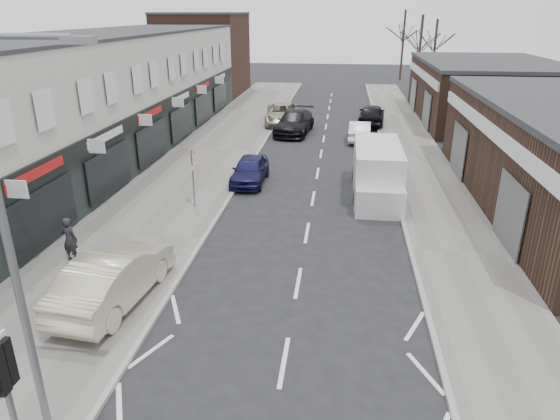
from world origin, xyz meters
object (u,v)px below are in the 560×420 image
(street_lamp, at_px, (14,232))
(pedestrian, at_px, (70,239))
(parked_car_right_a, at_px, (360,131))
(warning_sign, at_px, (193,162))
(parked_car_left_b, at_px, (294,122))
(traffic_light, at_px, (3,378))
(sedan_on_pavement, at_px, (114,277))
(parked_car_left_c, at_px, (283,114))
(parked_car_right_b, at_px, (371,115))
(white_van, at_px, (377,172))
(parked_car_left_a, at_px, (250,170))

(street_lamp, distance_m, pedestrian, 8.81)
(street_lamp, height_order, parked_car_right_a, street_lamp)
(warning_sign, bearing_deg, parked_car_left_b, 79.17)
(traffic_light, relative_size, sedan_on_pavement, 0.64)
(traffic_light, bearing_deg, parked_car_left_b, 85.73)
(parked_car_left_c, bearing_deg, traffic_light, -97.10)
(street_lamp, xyz_separation_m, pedestrian, (-3.48, 7.20, -3.69))
(parked_car_left_c, bearing_deg, parked_car_left_b, -72.95)
(warning_sign, distance_m, parked_car_right_b, 20.93)
(pedestrian, distance_m, parked_car_right_b, 27.16)
(parked_car_left_b, relative_size, parked_car_right_b, 1.15)
(warning_sign, distance_m, parked_car_right_a, 15.87)
(street_lamp, relative_size, sedan_on_pavement, 1.64)
(traffic_light, distance_m, warning_sign, 14.04)
(parked_car_left_c, bearing_deg, parked_car_right_a, -43.12)
(sedan_on_pavement, bearing_deg, parked_car_left_c, -87.89)
(parked_car_right_a, bearing_deg, traffic_light, 79.00)
(pedestrian, xyz_separation_m, parked_car_left_c, (4.60, 23.98, -0.14))
(white_van, xyz_separation_m, sedan_on_pavement, (-8.31, -10.87, -0.20))
(parked_car_right_b, bearing_deg, parked_car_right_a, 84.00)
(parked_car_right_a, bearing_deg, parked_car_right_b, -98.25)
(traffic_light, xyz_separation_m, pedestrian, (-3.60, 8.41, -1.49))
(parked_car_left_b, bearing_deg, parked_car_left_a, -90.33)
(warning_sign, bearing_deg, traffic_light, -86.90)
(sedan_on_pavement, xyz_separation_m, parked_car_right_b, (8.80, 26.96, -0.10))
(warning_sign, bearing_deg, parked_car_right_a, 61.20)
(traffic_light, distance_m, parked_car_left_c, 32.45)
(parked_car_left_a, bearing_deg, pedestrian, -115.38)
(street_lamp, height_order, parked_car_left_a, street_lamp)
(sedan_on_pavement, height_order, pedestrian, pedestrian)
(street_lamp, height_order, parked_car_right_b, street_lamp)
(white_van, relative_size, parked_car_left_a, 1.52)
(street_lamp, bearing_deg, warning_sign, 92.84)
(traffic_light, height_order, white_van, traffic_light)
(parked_car_left_a, bearing_deg, street_lamp, -93.53)
(white_van, relative_size, pedestrian, 3.80)
(warning_sign, relative_size, sedan_on_pavement, 0.55)
(parked_car_left_b, bearing_deg, street_lamp, -89.07)
(pedestrian, distance_m, parked_car_left_a, 10.62)
(street_lamp, bearing_deg, traffic_light, -84.12)
(traffic_light, relative_size, pedestrian, 1.92)
(street_lamp, distance_m, parked_car_right_b, 33.03)
(sedan_on_pavement, distance_m, parked_car_left_c, 26.39)
(street_lamp, distance_m, sedan_on_pavement, 6.16)
(sedan_on_pavement, distance_m, parked_car_right_b, 28.36)
(parked_car_left_a, height_order, parked_car_left_b, parked_car_left_b)
(warning_sign, xyz_separation_m, parked_car_left_c, (1.76, 18.38, -1.41))
(warning_sign, distance_m, parked_car_left_a, 4.60)
(warning_sign, bearing_deg, white_van, 19.80)
(parked_car_right_b, bearing_deg, pedestrian, 70.10)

